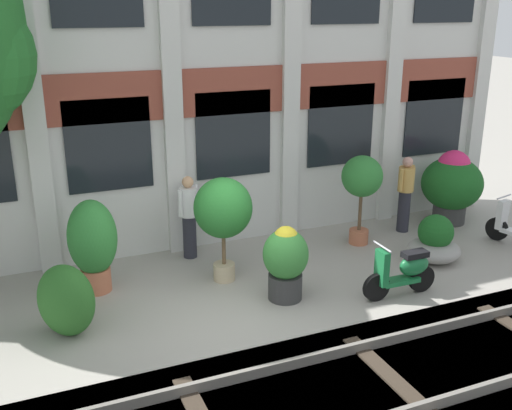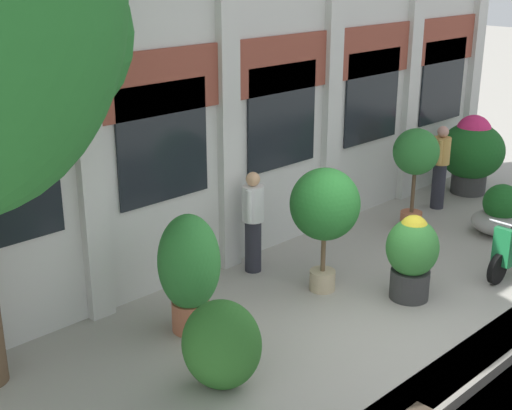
{
  "view_description": "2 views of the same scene",
  "coord_description": "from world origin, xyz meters",
  "px_view_note": "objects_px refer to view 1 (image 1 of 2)",
  "views": [
    {
      "loc": [
        -2.87,
        -7.92,
        4.7
      ],
      "look_at": [
        0.92,
        1.09,
        1.4
      ],
      "focal_mm": 42.0,
      "sensor_mm": 36.0,
      "label": 1
    },
    {
      "loc": [
        -7.09,
        -4.92,
        4.77
      ],
      "look_at": [
        -1.2,
        1.08,
        1.79
      ],
      "focal_mm": 50.0,
      "sensor_mm": 36.0,
      "label": 2
    }
  ],
  "objects_px": {
    "resident_by_doorway": "(189,215)",
    "resident_watching_tracks": "(405,192)",
    "potted_plant_stone_basin": "(452,183)",
    "scooter_second_parked": "(404,271)",
    "potted_plant_low_pan": "(223,211)",
    "potted_plant_tall_urn": "(362,181)",
    "potted_plant_ribbed_drum": "(286,259)",
    "topiary_hedge": "(66,300)",
    "potted_plant_wide_bowl": "(435,242)",
    "potted_plant_glazed_jar": "(93,242)"
  },
  "relations": [
    {
      "from": "resident_by_doorway",
      "to": "scooter_second_parked",
      "type": "bearing_deg",
      "value": 13.2
    },
    {
      "from": "resident_by_doorway",
      "to": "resident_watching_tracks",
      "type": "xyz_separation_m",
      "value": [
        4.66,
        -0.43,
        0.01
      ]
    },
    {
      "from": "topiary_hedge",
      "to": "potted_plant_glazed_jar",
      "type": "bearing_deg",
      "value": 65.1
    },
    {
      "from": "potted_plant_wide_bowl",
      "to": "scooter_second_parked",
      "type": "height_order",
      "value": "scooter_second_parked"
    },
    {
      "from": "potted_plant_ribbed_drum",
      "to": "resident_by_doorway",
      "type": "xyz_separation_m",
      "value": [
        -0.96,
        2.28,
        0.17
      ]
    },
    {
      "from": "potted_plant_ribbed_drum",
      "to": "potted_plant_wide_bowl",
      "type": "distance_m",
      "value": 3.35
    },
    {
      "from": "potted_plant_tall_urn",
      "to": "resident_watching_tracks",
      "type": "relative_size",
      "value": 1.12
    },
    {
      "from": "potted_plant_ribbed_drum",
      "to": "scooter_second_parked",
      "type": "bearing_deg",
      "value": -19.62
    },
    {
      "from": "potted_plant_low_pan",
      "to": "resident_by_doorway",
      "type": "distance_m",
      "value": 1.31
    },
    {
      "from": "potted_plant_wide_bowl",
      "to": "potted_plant_low_pan",
      "type": "bearing_deg",
      "value": 169.45
    },
    {
      "from": "potted_plant_stone_basin",
      "to": "resident_watching_tracks",
      "type": "distance_m",
      "value": 1.29
    },
    {
      "from": "potted_plant_wide_bowl",
      "to": "potted_plant_ribbed_drum",
      "type": "bearing_deg",
      "value": -174.49
    },
    {
      "from": "potted_plant_tall_urn",
      "to": "potted_plant_ribbed_drum",
      "type": "bearing_deg",
      "value": -146.58
    },
    {
      "from": "potted_plant_low_pan",
      "to": "potted_plant_wide_bowl",
      "type": "distance_m",
      "value": 4.19
    },
    {
      "from": "potted_plant_ribbed_drum",
      "to": "potted_plant_glazed_jar",
      "type": "bearing_deg",
      "value": 152.17
    },
    {
      "from": "scooter_second_parked",
      "to": "resident_watching_tracks",
      "type": "bearing_deg",
      "value": -125.19
    },
    {
      "from": "resident_by_doorway",
      "to": "topiary_hedge",
      "type": "height_order",
      "value": "resident_by_doorway"
    },
    {
      "from": "resident_by_doorway",
      "to": "topiary_hedge",
      "type": "xyz_separation_m",
      "value": [
        -2.51,
        -2.06,
        -0.32
      ]
    },
    {
      "from": "scooter_second_parked",
      "to": "resident_watching_tracks",
      "type": "height_order",
      "value": "resident_watching_tracks"
    },
    {
      "from": "potted_plant_wide_bowl",
      "to": "resident_watching_tracks",
      "type": "height_order",
      "value": "resident_watching_tracks"
    },
    {
      "from": "resident_watching_tracks",
      "to": "topiary_hedge",
      "type": "xyz_separation_m",
      "value": [
        -7.17,
        -1.63,
        -0.33
      ]
    },
    {
      "from": "resident_by_doorway",
      "to": "topiary_hedge",
      "type": "relative_size",
      "value": 1.47
    },
    {
      "from": "potted_plant_ribbed_drum",
      "to": "scooter_second_parked",
      "type": "height_order",
      "value": "potted_plant_ribbed_drum"
    },
    {
      "from": "potted_plant_glazed_jar",
      "to": "scooter_second_parked",
      "type": "xyz_separation_m",
      "value": [
        4.74,
        -2.18,
        -0.46
      ]
    },
    {
      "from": "potted_plant_low_pan",
      "to": "scooter_second_parked",
      "type": "xyz_separation_m",
      "value": [
        2.57,
        -1.74,
        -0.87
      ]
    },
    {
      "from": "potted_plant_wide_bowl",
      "to": "resident_watching_tracks",
      "type": "relative_size",
      "value": 0.61
    },
    {
      "from": "potted_plant_tall_urn",
      "to": "resident_by_doorway",
      "type": "xyz_separation_m",
      "value": [
        -3.4,
        0.67,
        -0.46
      ]
    },
    {
      "from": "potted_plant_low_pan",
      "to": "potted_plant_wide_bowl",
      "type": "bearing_deg",
      "value": -10.55
    },
    {
      "from": "potted_plant_tall_urn",
      "to": "resident_watching_tracks",
      "type": "bearing_deg",
      "value": 10.63
    },
    {
      "from": "potted_plant_ribbed_drum",
      "to": "potted_plant_glazed_jar",
      "type": "height_order",
      "value": "potted_plant_glazed_jar"
    },
    {
      "from": "resident_watching_tracks",
      "to": "topiary_hedge",
      "type": "distance_m",
      "value": 7.36
    },
    {
      "from": "potted_plant_stone_basin",
      "to": "scooter_second_parked",
      "type": "distance_m",
      "value": 4.07
    },
    {
      "from": "potted_plant_glazed_jar",
      "to": "resident_watching_tracks",
      "type": "relative_size",
      "value": 0.99
    },
    {
      "from": "potted_plant_ribbed_drum",
      "to": "topiary_hedge",
      "type": "distance_m",
      "value": 3.48
    },
    {
      "from": "potted_plant_wide_bowl",
      "to": "scooter_second_parked",
      "type": "bearing_deg",
      "value": -145.57
    },
    {
      "from": "potted_plant_tall_urn",
      "to": "potted_plant_ribbed_drum",
      "type": "xyz_separation_m",
      "value": [
        -2.44,
        -1.61,
        -0.62
      ]
    },
    {
      "from": "potted_plant_low_pan",
      "to": "potted_plant_tall_urn",
      "type": "bearing_deg",
      "value": 9.84
    },
    {
      "from": "potted_plant_wide_bowl",
      "to": "resident_by_doorway",
      "type": "relative_size",
      "value": 0.61
    },
    {
      "from": "potted_plant_glazed_jar",
      "to": "topiary_hedge",
      "type": "relative_size",
      "value": 1.48
    },
    {
      "from": "potted_plant_ribbed_drum",
      "to": "topiary_hedge",
      "type": "height_order",
      "value": "potted_plant_ribbed_drum"
    },
    {
      "from": "potted_plant_glazed_jar",
      "to": "scooter_second_parked",
      "type": "bearing_deg",
      "value": -24.71
    },
    {
      "from": "potted_plant_glazed_jar",
      "to": "potted_plant_low_pan",
      "type": "bearing_deg",
      "value": -11.61
    },
    {
      "from": "resident_by_doorway",
      "to": "potted_plant_stone_basin",
      "type": "bearing_deg",
      "value": 55.74
    },
    {
      "from": "potted_plant_stone_basin",
      "to": "resident_by_doorway",
      "type": "xyz_separation_m",
      "value": [
        -5.95,
        0.37,
        -0.03
      ]
    },
    {
      "from": "potted_plant_tall_urn",
      "to": "topiary_hedge",
      "type": "relative_size",
      "value": 1.67
    },
    {
      "from": "potted_plant_tall_urn",
      "to": "potted_plant_low_pan",
      "type": "xyz_separation_m",
      "value": [
        -3.14,
        -0.54,
        -0.03
      ]
    },
    {
      "from": "potted_plant_stone_basin",
      "to": "resident_by_doorway",
      "type": "bearing_deg",
      "value": 176.43
    },
    {
      "from": "potted_plant_tall_urn",
      "to": "potted_plant_low_pan",
      "type": "bearing_deg",
      "value": -170.16
    },
    {
      "from": "potted_plant_ribbed_drum",
      "to": "potted_plant_stone_basin",
      "type": "relative_size",
      "value": 0.77
    },
    {
      "from": "potted_plant_stone_basin",
      "to": "scooter_second_parked",
      "type": "bearing_deg",
      "value": -140.44
    }
  ]
}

